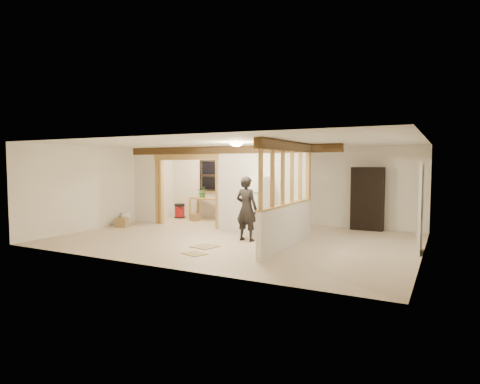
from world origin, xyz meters
The scene contains 30 objects.
floor centered at (0.00, 0.00, -0.01)m, with size 9.00×6.50×0.01m, color #C4AD91.
ceiling centered at (0.00, 0.00, 2.50)m, with size 9.00×6.50×0.01m, color white.
wall_back centered at (0.00, 3.25, 1.25)m, with size 9.00×0.01×2.50m, color silver.
wall_front centered at (0.00, -3.25, 1.25)m, with size 9.00×0.01×2.50m, color silver.
wall_left centered at (-4.50, 0.00, 1.25)m, with size 0.01×6.50×2.50m, color silver.
wall_right centered at (4.50, 0.00, 1.25)m, with size 0.01×6.50×2.50m, color silver.
partition_left_stub centered at (-4.05, 1.20, 1.25)m, with size 0.90×0.12×2.50m, color white.
partition_center centered at (0.20, 1.20, 1.25)m, with size 2.80×0.12×2.50m, color white.
doorway_frame centered at (-2.40, 1.20, 1.10)m, with size 2.46×0.14×2.20m, color tan.
header_beam_back centered at (-1.00, 1.20, 2.38)m, with size 7.00×0.18×0.22m, color #4D341A.
header_beam_right centered at (1.60, -0.40, 2.38)m, with size 0.18×3.30×0.22m, color #4D341A.
pony_wall centered at (1.60, -0.40, 0.50)m, with size 0.12×3.20×1.00m, color white.
stud_partition centered at (1.60, -0.40, 1.66)m, with size 0.14×3.20×1.32m, color tan.
window_back centered at (-2.60, 3.17, 1.55)m, with size 1.12×0.10×1.10m, color black.
french_door centered at (4.42, 0.40, 1.00)m, with size 0.12×0.86×2.00m, color white.
ceiling_dome_main centered at (0.30, -0.50, 2.48)m, with size 0.36×0.36×0.16m, color #FFEABF.
ceiling_dome_util centered at (-2.50, 2.30, 2.48)m, with size 0.32×0.32×0.14m, color #FFEABF.
hanging_bulb centered at (-2.00, 1.60, 2.18)m, with size 0.07×0.07×0.07m, color #FFD88C.
refrigerator centered at (0.25, 0.82, 0.81)m, with size 0.67×0.65×1.62m, color silver.
woman centered at (0.39, -0.12, 0.83)m, with size 0.61×0.40×1.66m, color black.
work_table centered at (-2.62, 2.78, 0.39)m, with size 1.23×0.61×0.77m, color tan.
potted_plant centered at (-2.75, 2.68, 0.98)m, with size 0.37×0.32×0.41m, color #2D5523.
shop_vac centered at (-3.72, 2.62, 0.27)m, with size 0.41×0.41×0.53m, color maroon.
bookshelf centered at (2.82, 3.02, 0.94)m, with size 0.94×0.31×1.87m, color black.
bucket centered at (-4.32, 0.51, 0.19)m, with size 0.30×0.30×0.39m, color white.
box_util_a centered at (-1.46, 2.03, 0.14)m, with size 0.32×0.28×0.28m, color olive.
box_util_b centered at (-2.77, 2.21, 0.12)m, with size 0.27×0.27×0.25m, color olive.
box_front centered at (-4.06, 0.08, 0.14)m, with size 0.35×0.29×0.29m, color olive.
floor_panel_near centered at (-0.13, -1.27, 0.01)m, with size 0.54×0.54×0.02m, color tan.
floor_panel_far centered at (0.08, -2.02, 0.01)m, with size 0.48×0.38×0.02m, color tan.
Camera 1 is at (4.95, -9.20, 1.96)m, focal length 30.00 mm.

